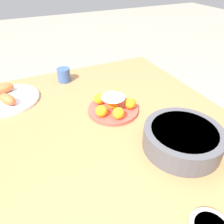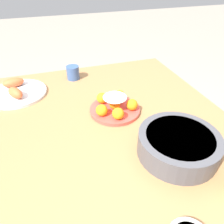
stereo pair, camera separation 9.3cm
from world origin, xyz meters
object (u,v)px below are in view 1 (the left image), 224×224
object	(u,v)px
dining_table	(111,144)
seafood_platter	(7,98)
cup_near	(64,75)
cake_plate	(113,106)
serving_bowl	(182,138)

from	to	relation	value
dining_table	seafood_platter	distance (m)	0.57
dining_table	seafood_platter	world-z (taller)	seafood_platter
seafood_platter	cup_near	xyz separation A→B (m)	(-0.08, 0.31, 0.02)
cake_plate	seafood_platter	xyz separation A→B (m)	(-0.31, -0.43, -0.01)
cake_plate	cup_near	xyz separation A→B (m)	(-0.39, -0.12, 0.01)
seafood_platter	cup_near	size ratio (longest dim) A/B	3.81
cake_plate	serving_bowl	world-z (taller)	cake_plate
cup_near	dining_table	bearing A→B (deg)	6.88
serving_bowl	seafood_platter	bearing A→B (deg)	-138.01
dining_table	serving_bowl	distance (m)	0.31
serving_bowl	seafood_platter	xyz separation A→B (m)	(-0.62, -0.56, -0.03)
dining_table	cup_near	xyz separation A→B (m)	(-0.50, -0.06, 0.13)
dining_table	seafood_platter	bearing A→B (deg)	-138.31
dining_table	cake_plate	world-z (taller)	cake_plate
cake_plate	seafood_platter	world-z (taller)	cake_plate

